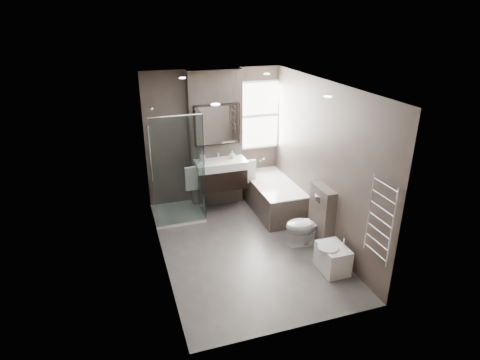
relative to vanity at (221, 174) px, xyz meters
name	(u,v)px	position (x,y,z in m)	size (l,w,h in m)	color
room	(246,173)	(0.00, -1.43, 0.56)	(2.70, 3.90, 2.70)	#524F4C
vanity_pier	(215,140)	(0.00, 0.35, 0.56)	(1.00, 0.25, 2.60)	#4D423C
vanity	(221,174)	(0.00, 0.00, 0.00)	(0.95, 0.47, 0.66)	black
mirror_cabinet	(217,125)	(0.00, 0.19, 0.89)	(0.86, 0.08, 0.76)	black
towel_left	(192,179)	(-0.56, -0.02, -0.02)	(0.24, 0.06, 0.44)	silver
towel_right	(250,172)	(0.56, -0.02, -0.02)	(0.24, 0.06, 0.44)	silver
shower_enclosure	(183,193)	(-0.75, -0.08, -0.25)	(0.90, 0.90, 2.00)	white
bathtub	(273,195)	(0.92, -0.33, -0.43)	(0.75, 1.60, 0.57)	#4D423C
window	(259,115)	(0.90, 0.45, 0.93)	(0.98, 0.06, 1.33)	white
toilet	(306,226)	(0.97, -1.63, -0.40)	(0.38, 0.67, 0.68)	white
cistern_box	(321,216)	(1.21, -1.68, -0.24)	(0.19, 0.55, 1.00)	#4D423C
bidet	(332,258)	(1.01, -2.41, -0.53)	(0.43, 0.50, 0.52)	white
towel_radiator	(380,220)	(1.25, -3.03, 0.38)	(0.03, 0.49, 1.10)	silver
soap_bottle_a	(202,157)	(-0.33, 0.06, 0.35)	(0.08, 0.09, 0.19)	white
soap_bottle_b	(232,154)	(0.24, 0.07, 0.33)	(0.11, 0.11, 0.14)	white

